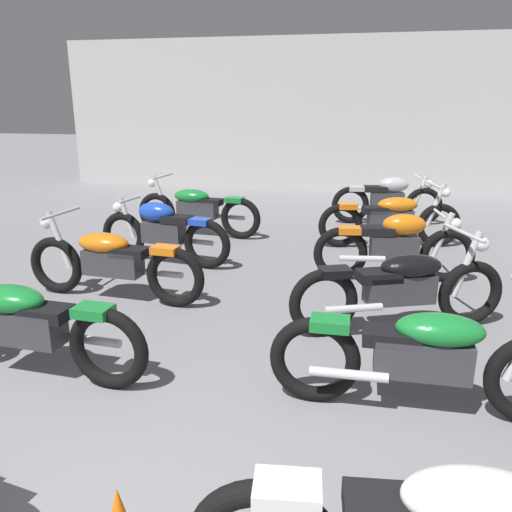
{
  "coord_description": "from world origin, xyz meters",
  "views": [
    {
      "loc": [
        1.13,
        -1.11,
        2.17
      ],
      "look_at": [
        0.0,
        4.12,
        0.55
      ],
      "focal_mm": 36.35,
      "sensor_mm": 36.0,
      "label": 1
    }
  ],
  "objects_px": {
    "motorcycle_left_row_1": "(22,324)",
    "motorcycle_right_row_4": "(391,218)",
    "motorcycle_right_row_1": "(424,355)",
    "motorcycle_right_row_2": "(401,287)",
    "motorcycle_right_row_3": "(395,245)",
    "motorcycle_left_row_3": "(163,231)",
    "motorcycle_right_row_5": "(388,199)",
    "motorcycle_left_row_4": "(197,208)",
    "motorcycle_left_row_2": "(112,261)"
  },
  "relations": [
    {
      "from": "motorcycle_left_row_1",
      "to": "motorcycle_right_row_5",
      "type": "bearing_deg",
      "value": 64.06
    },
    {
      "from": "motorcycle_right_row_3",
      "to": "motorcycle_right_row_5",
      "type": "height_order",
      "value": "same"
    },
    {
      "from": "motorcycle_right_row_3",
      "to": "motorcycle_left_row_4",
      "type": "bearing_deg",
      "value": 152.19
    },
    {
      "from": "motorcycle_right_row_2",
      "to": "motorcycle_right_row_3",
      "type": "relative_size",
      "value": 1.05
    },
    {
      "from": "motorcycle_left_row_4",
      "to": "motorcycle_left_row_1",
      "type": "bearing_deg",
      "value": -88.87
    },
    {
      "from": "motorcycle_left_row_4",
      "to": "motorcycle_right_row_4",
      "type": "height_order",
      "value": "same"
    },
    {
      "from": "motorcycle_right_row_1",
      "to": "motorcycle_left_row_1",
      "type": "bearing_deg",
      "value": -177.7
    },
    {
      "from": "motorcycle_left_row_1",
      "to": "motorcycle_right_row_3",
      "type": "height_order",
      "value": "motorcycle_left_row_1"
    },
    {
      "from": "motorcycle_left_row_2",
      "to": "motorcycle_right_row_2",
      "type": "bearing_deg",
      "value": -3.21
    },
    {
      "from": "motorcycle_right_row_2",
      "to": "motorcycle_right_row_5",
      "type": "distance_m",
      "value": 4.65
    },
    {
      "from": "motorcycle_right_row_3",
      "to": "motorcycle_left_row_3",
      "type": "bearing_deg",
      "value": 178.77
    },
    {
      "from": "motorcycle_right_row_2",
      "to": "motorcycle_left_row_1",
      "type": "bearing_deg",
      "value": -153.12
    },
    {
      "from": "motorcycle_left_row_2",
      "to": "motorcycle_left_row_3",
      "type": "distance_m",
      "value": 1.39
    },
    {
      "from": "motorcycle_left_row_3",
      "to": "motorcycle_right_row_3",
      "type": "relative_size",
      "value": 1.0
    },
    {
      "from": "motorcycle_left_row_1",
      "to": "motorcycle_right_row_4",
      "type": "xyz_separation_m",
      "value": [
        3.01,
        4.6,
        0.0
      ]
    },
    {
      "from": "motorcycle_left_row_1",
      "to": "motorcycle_right_row_2",
      "type": "relative_size",
      "value": 1.06
    },
    {
      "from": "motorcycle_left_row_3",
      "to": "motorcycle_right_row_3",
      "type": "xyz_separation_m",
      "value": [
        3.06,
        -0.07,
        0.0
      ]
    },
    {
      "from": "motorcycle_right_row_5",
      "to": "motorcycle_right_row_1",
      "type": "bearing_deg",
      "value": -89.12
    },
    {
      "from": "motorcycle_left_row_2",
      "to": "motorcycle_left_row_3",
      "type": "height_order",
      "value": "motorcycle_left_row_2"
    },
    {
      "from": "motorcycle_left_row_2",
      "to": "motorcycle_left_row_1",
      "type": "bearing_deg",
      "value": -86.87
    },
    {
      "from": "motorcycle_left_row_4",
      "to": "motorcycle_right_row_2",
      "type": "distance_m",
      "value": 4.4
    },
    {
      "from": "motorcycle_right_row_3",
      "to": "motorcycle_right_row_5",
      "type": "xyz_separation_m",
      "value": [
        -0.01,
        3.15,
        0.0
      ]
    },
    {
      "from": "motorcycle_left_row_4",
      "to": "motorcycle_right_row_2",
      "type": "relative_size",
      "value": 1.06
    },
    {
      "from": "motorcycle_left_row_1",
      "to": "motorcycle_right_row_1",
      "type": "bearing_deg",
      "value": 2.3
    },
    {
      "from": "motorcycle_left_row_1",
      "to": "motorcycle_left_row_4",
      "type": "height_order",
      "value": "same"
    },
    {
      "from": "motorcycle_right_row_1",
      "to": "motorcycle_right_row_3",
      "type": "distance_m",
      "value": 2.9
    },
    {
      "from": "motorcycle_left_row_1",
      "to": "motorcycle_right_row_5",
      "type": "distance_m",
      "value": 6.86
    },
    {
      "from": "motorcycle_right_row_2",
      "to": "motorcycle_right_row_4",
      "type": "distance_m",
      "value": 3.07
    },
    {
      "from": "motorcycle_right_row_2",
      "to": "motorcycle_right_row_4",
      "type": "height_order",
      "value": "same"
    },
    {
      "from": "motorcycle_left_row_4",
      "to": "motorcycle_right_row_3",
      "type": "relative_size",
      "value": 1.1
    },
    {
      "from": "motorcycle_right_row_4",
      "to": "motorcycle_right_row_3",
      "type": "bearing_deg",
      "value": -90.06
    },
    {
      "from": "motorcycle_left_row_4",
      "to": "motorcycle_right_row_5",
      "type": "distance_m",
      "value": 3.44
    },
    {
      "from": "motorcycle_right_row_4",
      "to": "motorcycle_right_row_5",
      "type": "relative_size",
      "value": 1.09
    },
    {
      "from": "motorcycle_left_row_4",
      "to": "motorcycle_right_row_5",
      "type": "relative_size",
      "value": 1.1
    },
    {
      "from": "motorcycle_right_row_3",
      "to": "motorcycle_left_row_2",
      "type": "bearing_deg",
      "value": -156.89
    },
    {
      "from": "motorcycle_right_row_1",
      "to": "motorcycle_right_row_4",
      "type": "xyz_separation_m",
      "value": [
        -0.08,
        4.47,
        0.0
      ]
    },
    {
      "from": "motorcycle_right_row_1",
      "to": "motorcycle_right_row_2",
      "type": "height_order",
      "value": "same"
    },
    {
      "from": "motorcycle_right_row_5",
      "to": "motorcycle_left_row_3",
      "type": "bearing_deg",
      "value": -134.68
    },
    {
      "from": "motorcycle_right_row_3",
      "to": "motorcycle_right_row_1",
      "type": "bearing_deg",
      "value": -88.29
    },
    {
      "from": "motorcycle_left_row_3",
      "to": "motorcycle_right_row_1",
      "type": "bearing_deg",
      "value": -43.29
    },
    {
      "from": "motorcycle_left_row_4",
      "to": "motorcycle_right_row_2",
      "type": "xyz_separation_m",
      "value": [
        3.1,
        -3.13,
        0.0
      ]
    },
    {
      "from": "motorcycle_left_row_1",
      "to": "motorcycle_right_row_1",
      "type": "xyz_separation_m",
      "value": [
        3.09,
        0.12,
        0.0
      ]
    },
    {
      "from": "motorcycle_right_row_4",
      "to": "motorcycle_right_row_1",
      "type": "bearing_deg",
      "value": -88.91
    },
    {
      "from": "motorcycle_left_row_1",
      "to": "motorcycle_left_row_4",
      "type": "distance_m",
      "value": 4.66
    },
    {
      "from": "motorcycle_left_row_1",
      "to": "motorcycle_right_row_3",
      "type": "distance_m",
      "value": 4.26
    },
    {
      "from": "motorcycle_left_row_3",
      "to": "motorcycle_right_row_4",
      "type": "bearing_deg",
      "value": 26.28
    },
    {
      "from": "motorcycle_left_row_3",
      "to": "motorcycle_right_row_2",
      "type": "relative_size",
      "value": 0.96
    },
    {
      "from": "motorcycle_left_row_2",
      "to": "motorcycle_right_row_2",
      "type": "relative_size",
      "value": 1.06
    },
    {
      "from": "motorcycle_right_row_5",
      "to": "motorcycle_left_row_1",
      "type": "bearing_deg",
      "value": -115.94
    },
    {
      "from": "motorcycle_left_row_1",
      "to": "motorcycle_right_row_3",
      "type": "bearing_deg",
      "value": 45.12
    }
  ]
}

